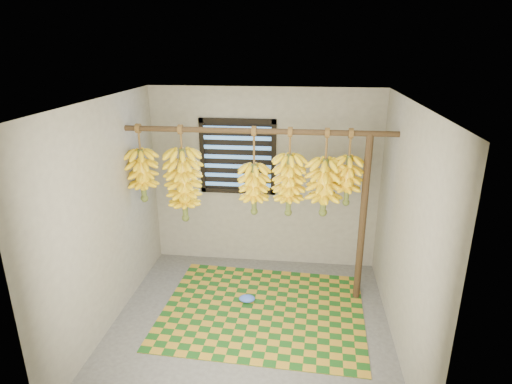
# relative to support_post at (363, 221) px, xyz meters

# --- Properties ---
(floor) EXTENTS (3.00, 3.00, 0.01)m
(floor) POSITION_rel_support_post_xyz_m (-1.20, -0.70, -1.00)
(floor) COLOR #4C4C4C
(floor) RESTS_ON ground
(ceiling) EXTENTS (3.00, 3.00, 0.01)m
(ceiling) POSITION_rel_support_post_xyz_m (-1.20, -0.70, 1.40)
(ceiling) COLOR silver
(ceiling) RESTS_ON wall_back
(wall_back) EXTENTS (3.00, 0.01, 2.40)m
(wall_back) POSITION_rel_support_post_xyz_m (-1.20, 0.80, 0.20)
(wall_back) COLOR slate
(wall_back) RESTS_ON floor
(wall_left) EXTENTS (0.01, 3.00, 2.40)m
(wall_left) POSITION_rel_support_post_xyz_m (-2.71, -0.70, 0.20)
(wall_left) COLOR slate
(wall_left) RESTS_ON floor
(wall_right) EXTENTS (0.01, 3.00, 2.40)m
(wall_right) POSITION_rel_support_post_xyz_m (0.30, -0.70, 0.20)
(wall_right) COLOR slate
(wall_right) RESTS_ON floor
(window) EXTENTS (1.00, 0.04, 1.00)m
(window) POSITION_rel_support_post_xyz_m (-1.55, 0.78, 0.50)
(window) COLOR black
(window) RESTS_ON wall_back
(hanging_pole) EXTENTS (3.00, 0.06, 0.06)m
(hanging_pole) POSITION_rel_support_post_xyz_m (-1.20, 0.00, 1.00)
(hanging_pole) COLOR #412E19
(hanging_pole) RESTS_ON wall_left
(support_post) EXTENTS (0.08, 0.08, 2.00)m
(support_post) POSITION_rel_support_post_xyz_m (0.00, 0.00, 0.00)
(support_post) COLOR #412E19
(support_post) RESTS_ON floor
(woven_mat) EXTENTS (2.34, 1.91, 0.01)m
(woven_mat) POSITION_rel_support_post_xyz_m (-1.09, -0.40, -0.99)
(woven_mat) COLOR #184E17
(woven_mat) RESTS_ON floor
(plastic_bag) EXTENTS (0.20, 0.15, 0.08)m
(plastic_bag) POSITION_rel_support_post_xyz_m (-1.29, -0.26, -0.95)
(plastic_bag) COLOR blue
(plastic_bag) RESTS_ON woven_mat
(banana_bunch_a) EXTENTS (0.34, 0.34, 0.91)m
(banana_bunch_a) POSITION_rel_support_post_xyz_m (-2.55, 0.00, 0.45)
(banana_bunch_a) COLOR brown
(banana_bunch_a) RESTS_ON hanging_pole
(banana_bunch_b) EXTENTS (0.40, 0.40, 1.13)m
(banana_bunch_b) POSITION_rel_support_post_xyz_m (-2.06, 0.00, 0.35)
(banana_bunch_b) COLOR brown
(banana_bunch_b) RESTS_ON hanging_pole
(banana_bunch_c) EXTENTS (0.34, 0.34, 1.01)m
(banana_bunch_c) POSITION_rel_support_post_xyz_m (-1.24, 0.00, 0.34)
(banana_bunch_c) COLOR brown
(banana_bunch_c) RESTS_ON hanging_pole
(banana_bunch_d) EXTENTS (0.35, 0.35, 1.01)m
(banana_bunch_d) POSITION_rel_support_post_xyz_m (-0.85, 0.00, 0.40)
(banana_bunch_d) COLOR brown
(banana_bunch_d) RESTS_ON hanging_pole
(banana_bunch_e) EXTENTS (0.39, 0.39, 0.99)m
(banana_bunch_e) POSITION_rel_support_post_xyz_m (-0.45, 0.00, 0.39)
(banana_bunch_e) COLOR brown
(banana_bunch_e) RESTS_ON hanging_pole
(banana_bunch_f) EXTENTS (0.30, 0.30, 0.85)m
(banana_bunch_f) POSITION_rel_support_post_xyz_m (-0.20, 0.00, 0.48)
(banana_bunch_f) COLOR brown
(banana_bunch_f) RESTS_ON hanging_pole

